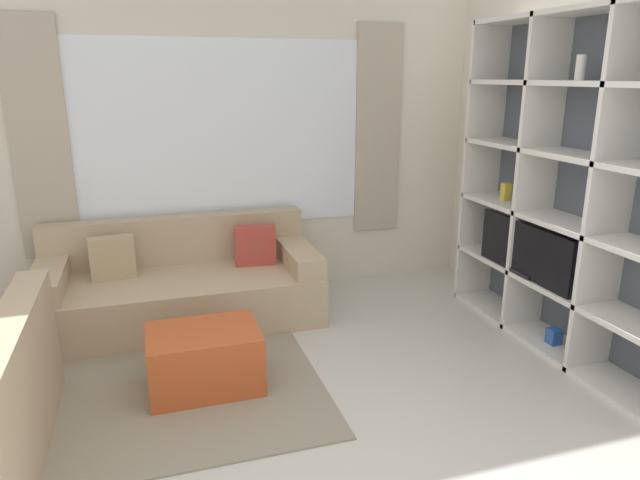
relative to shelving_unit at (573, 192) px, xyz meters
name	(u,v)px	position (x,y,z in m)	size (l,w,h in m)	color
wall_back	(223,146)	(-2.16, 1.84, 0.19)	(5.83, 0.11, 2.70)	beige
wall_right	(572,159)	(0.19, 0.26, 0.19)	(0.07, 4.28, 2.70)	beige
area_rug	(124,393)	(-3.08, 0.24, -1.16)	(2.48, 1.79, 0.01)	gray
shelving_unit	(573,192)	(0.00, 0.00, 0.00)	(0.37, 2.21, 2.37)	#515660
couch_main	(182,286)	(-2.62, 1.32, -0.88)	(2.18, 0.96, 0.79)	tan
ottoman	(204,359)	(-2.58, 0.16, -0.97)	(0.70, 0.51, 0.40)	#B74C23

